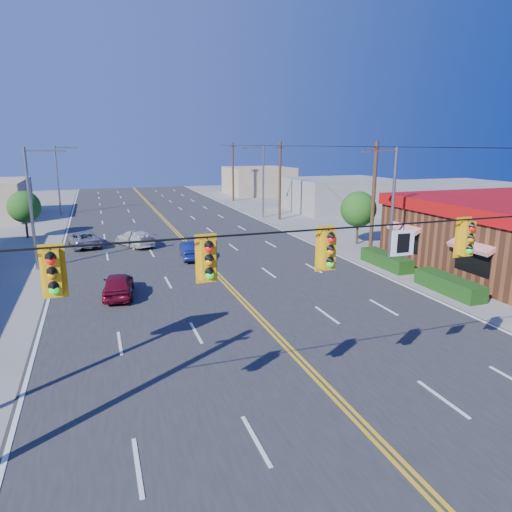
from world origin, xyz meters
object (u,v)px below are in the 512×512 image
object	(u,v)px
signal_span	(361,266)
car_magenta	(118,286)
car_white	(135,239)
car_blue	(191,250)
car_silver	(84,239)

from	to	relation	value
signal_span	car_magenta	bearing A→B (deg)	112.95
car_magenta	car_white	bearing A→B (deg)	-92.88
signal_span	car_blue	xyz separation A→B (m)	(-0.58, 21.47, -4.23)
signal_span	car_silver	bearing A→B (deg)	105.85
car_white	car_silver	distance (m)	4.15
car_magenta	car_silver	size ratio (longest dim) A/B	0.84
car_magenta	car_white	distance (m)	12.91
car_magenta	car_blue	size ratio (longest dim) A/B	0.97
car_magenta	car_silver	distance (m)	14.12
signal_span	car_magenta	world-z (taller)	signal_span
car_white	car_silver	size ratio (longest dim) A/B	0.98
signal_span	car_blue	size ratio (longest dim) A/B	6.09
signal_span	car_magenta	size ratio (longest dim) A/B	6.27
car_blue	car_silver	world-z (taller)	car_blue
car_silver	car_magenta	bearing A→B (deg)	87.34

